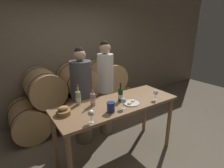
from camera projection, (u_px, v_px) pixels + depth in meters
name	position (u px, v px, depth m)	size (l,w,h in m)	color
ground_plane	(117.00, 156.00, 2.86)	(10.00, 10.00, 0.00)	#726654
stone_wall_back	(66.00, 46.00, 3.90)	(10.00, 0.12, 3.20)	#7F705B
barrel_stack	(79.00, 96.00, 3.80)	(2.75, 0.85, 1.25)	tan
tasting_table	(117.00, 110.00, 2.60)	(1.87, 0.70, 0.95)	olive
person_left	(82.00, 97.00, 2.98)	(0.36, 0.36, 1.71)	#756651
person_right	(106.00, 88.00, 3.21)	(0.29, 0.29, 1.79)	#756651
wine_bottle_red	(120.00, 95.00, 2.58)	(0.07, 0.07, 0.30)	#193819
wine_bottle_white	(78.00, 98.00, 2.47)	(0.07, 0.07, 0.30)	#ADBC7F
wine_bottle_rose	(93.00, 99.00, 2.44)	(0.07, 0.07, 0.28)	#BC8E93
blue_crock	(111.00, 107.00, 2.26)	(0.11, 0.11, 0.13)	navy
bread_basket	(63.00, 111.00, 2.20)	(0.19, 0.19, 0.12)	olive
cheese_plate	(131.00, 103.00, 2.53)	(0.24, 0.24, 0.04)	white
wine_glass_far_left	(91.00, 114.00, 2.00)	(0.08, 0.08, 0.16)	white
wine_glass_left	(124.00, 101.00, 2.34)	(0.08, 0.08, 0.16)	white
wine_glass_center	(156.00, 93.00, 2.63)	(0.08, 0.08, 0.16)	white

